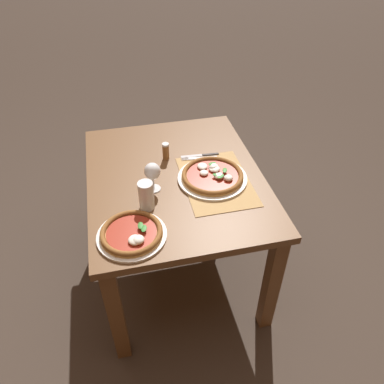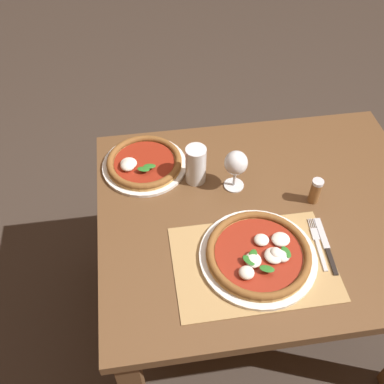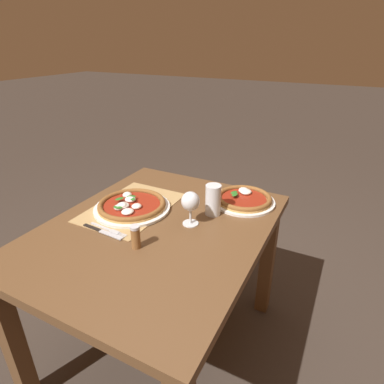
{
  "view_description": "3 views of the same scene",
  "coord_description": "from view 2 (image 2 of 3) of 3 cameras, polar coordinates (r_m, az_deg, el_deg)",
  "views": [
    {
      "loc": [
        -1.55,
        0.26,
        1.94
      ],
      "look_at": [
        -0.25,
        -0.04,
        0.82
      ],
      "focal_mm": 35.0,
      "sensor_mm": 36.0,
      "label": 1
    },
    {
      "loc": [
        -0.39,
        -0.91,
        1.9
      ],
      "look_at": [
        -0.25,
        0.05,
        0.82
      ],
      "focal_mm": 42.0,
      "sensor_mm": 36.0,
      "label": 2
    },
    {
      "loc": [
        0.99,
        0.68,
        1.47
      ],
      "look_at": [
        -0.28,
        0.03,
        0.79
      ],
      "focal_mm": 30.0,
      "sensor_mm": 36.0,
      "label": 3
    }
  ],
  "objects": [
    {
      "name": "ground_plane",
      "position": [
        2.14,
        6.97,
        -15.0
      ],
      "size": [
        24.0,
        24.0,
        0.0
      ],
      "primitive_type": "plane",
      "color": "#382D26"
    },
    {
      "name": "dining_table",
      "position": [
        1.61,
        8.98,
        -4.82
      ],
      "size": [
        1.13,
        0.91,
        0.74
      ],
      "color": "brown",
      "rests_on": "ground"
    },
    {
      "name": "paper_placemat",
      "position": [
        1.39,
        7.82,
        -8.93
      ],
      "size": [
        0.49,
        0.34,
        0.0
      ],
      "primitive_type": "cube",
      "color": "#A88451",
      "rests_on": "dining_table"
    },
    {
      "name": "pizza_near",
      "position": [
        1.39,
        8.51,
        -7.83
      ],
      "size": [
        0.36,
        0.36,
        0.05
      ],
      "color": "silver",
      "rests_on": "paper_placemat"
    },
    {
      "name": "pizza_far",
      "position": [
        1.64,
        -6.15,
        3.69
      ],
      "size": [
        0.31,
        0.31,
        0.05
      ],
      "color": "silver",
      "rests_on": "dining_table"
    },
    {
      "name": "wine_glass",
      "position": [
        1.51,
        5.59,
        3.52
      ],
      "size": [
        0.08,
        0.08,
        0.16
      ],
      "color": "silver",
      "rests_on": "dining_table"
    },
    {
      "name": "pint_glass",
      "position": [
        1.55,
        0.49,
        3.4
      ],
      "size": [
        0.07,
        0.07,
        0.15
      ],
      "color": "silver",
      "rests_on": "dining_table"
    },
    {
      "name": "fork",
      "position": [
        1.47,
        15.67,
        -6.29
      ],
      "size": [
        0.03,
        0.2,
        0.0
      ],
      "color": "#B7B7BC",
      "rests_on": "paper_placemat"
    },
    {
      "name": "knife",
      "position": [
        1.47,
        16.65,
        -6.5
      ],
      "size": [
        0.03,
        0.22,
        0.01
      ],
      "color": "black",
      "rests_on": "paper_placemat"
    },
    {
      "name": "pepper_shaker",
      "position": [
        1.55,
        15.41,
        0.14
      ],
      "size": [
        0.04,
        0.04,
        0.1
      ],
      "color": "brown",
      "rests_on": "dining_table"
    }
  ]
}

